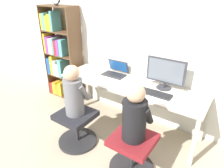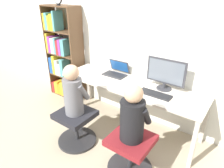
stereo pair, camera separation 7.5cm
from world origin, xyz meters
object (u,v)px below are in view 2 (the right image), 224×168
at_px(desktop_monitor, 166,74).
at_px(office_chair_right, 76,125).
at_px(laptop, 116,72).
at_px(person_at_monitor, 133,115).
at_px(person_at_laptop, 73,92).
at_px(office_chair_left, 130,152).
at_px(keyboard, 155,94).
at_px(bookshelf, 61,54).

height_order(desktop_monitor, office_chair_right, desktop_monitor).
bearing_deg(laptop, person_at_monitor, -47.00).
distance_m(office_chair_right, person_at_laptop, 0.54).
height_order(person_at_monitor, person_at_laptop, person_at_laptop).
distance_m(desktop_monitor, office_chair_left, 1.14).
xyz_separation_m(laptop, keyboard, (0.82, -0.27, -0.03)).
xyz_separation_m(laptop, bookshelf, (-1.27, -0.06, 0.08)).
relative_size(laptop, keyboard, 0.85).
bearing_deg(person_at_laptop, office_chair_right, -90.00).
distance_m(office_chair_left, person_at_monitor, 0.52).
distance_m(keyboard, bookshelf, 2.11).
relative_size(desktop_monitor, person_at_monitor, 0.82).
distance_m(laptop, bookshelf, 1.28).
distance_m(office_chair_right, bookshelf, 1.65).
bearing_deg(laptop, keyboard, -17.91).
relative_size(keyboard, office_chair_right, 0.79).
xyz_separation_m(desktop_monitor, person_at_laptop, (-0.86, -0.91, -0.15)).
height_order(laptop, office_chair_left, laptop).
height_order(office_chair_left, office_chair_right, same).
relative_size(keyboard, bookshelf, 0.25).
distance_m(desktop_monitor, person_at_monitor, 0.91).
relative_size(person_at_monitor, bookshelf, 0.38).
height_order(office_chair_right, bookshelf, bookshelf).
bearing_deg(bookshelf, laptop, 2.48).
height_order(laptop, person_at_monitor, person_at_monitor).
distance_m(laptop, person_at_monitor, 1.27).
xyz_separation_m(desktop_monitor, office_chair_left, (0.02, -0.90, -0.69)).
height_order(office_chair_left, person_at_laptop, person_at_laptop).
distance_m(office_chair_right, person_at_monitor, 1.03).
bearing_deg(office_chair_right, bookshelf, 144.66).
relative_size(laptop, bookshelf, 0.21).
bearing_deg(bookshelf, person_at_monitor, -22.18).
bearing_deg(laptop, desktop_monitor, -2.01).
distance_m(person_at_laptop, bookshelf, 1.54).
bearing_deg(keyboard, office_chair_left, -86.21).
distance_m(desktop_monitor, office_chair_right, 1.43).
height_order(desktop_monitor, office_chair_left, desktop_monitor).
bearing_deg(person_at_monitor, bookshelf, 157.82).
relative_size(office_chair_left, person_at_monitor, 0.83).
bearing_deg(office_chair_right, laptop, 88.85).
height_order(person_at_monitor, bookshelf, bookshelf).
bearing_deg(person_at_laptop, desktop_monitor, 46.56).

